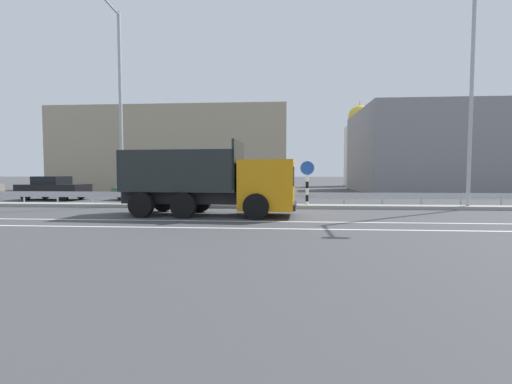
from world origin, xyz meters
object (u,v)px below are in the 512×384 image
Objects in this scene: street_lamp_1 at (119,99)px; parked_car_2 at (54,188)px; median_road_sign at (307,183)px; street_lamp_2 at (473,92)px; church_tower at (359,147)px; dump_truck at (230,187)px; parked_car_3 at (144,190)px; parked_car_4 at (233,190)px.

parked_car_2 is at bearing 147.06° from street_lamp_1.
median_road_sign is 10.98m from street_lamp_1.
street_lamp_2 is 26.00m from parked_car_2.
median_road_sign is at bearing -107.04° from church_tower.
dump_truck reaches higher than median_road_sign.
street_lamp_2 is at bearing -1.54° from median_road_sign.
parked_car_3 is (-7.24, 8.33, -0.54)m from dump_truck.
dump_truck reaches higher than parked_car_2.
dump_truck is at bearing -110.68° from church_tower.
median_road_sign is at bearing 47.30° from parked_car_4.
parked_car_2 is at bearing 165.54° from median_road_sign.
median_road_sign is at bearing 78.30° from parked_car_2.
church_tower is (20.64, 27.18, 4.91)m from parked_car_3.
church_tower is (26.83, 27.71, 4.80)m from parked_car_2.
church_tower reaches higher than street_lamp_2.
median_road_sign is 0.23× the size of street_lamp_2.
median_road_sign is at bearing 178.46° from street_lamp_2.
parked_car_4 is at bearing -117.34° from church_tower.
median_road_sign reaches higher than parked_car_3.
street_lamp_1 reaches higher than parked_car_4.
street_lamp_2 is 32.35m from church_tower.
street_lamp_1 is (-6.47, 3.29, 4.55)m from dump_truck.
dump_truck is 11.05m from parked_car_3.
parked_car_3 is 0.31× the size of church_tower.
street_lamp_1 is 18.14m from street_lamp_2.
median_road_sign reaches higher than parked_car_2.
parked_car_3 is (-0.77, 5.04, -5.08)m from street_lamp_1.
median_road_sign is 33.83m from church_tower.
street_lamp_2 is 2.74× the size of parked_car_3.
street_lamp_2 is at bearing 108.91° from dump_truck.
median_road_sign is 9.28m from street_lamp_2.
dump_truck is at bearing -137.33° from parked_car_3.
street_lamp_2 reaches higher than parked_car_4.
dump_truck is 0.73× the size of street_lamp_1.
dump_truck is 38.20m from church_tower.
street_lamp_2 is (11.67, 3.20, 4.61)m from dump_truck.
church_tower is (9.83, 32.09, 4.28)m from median_road_sign.
church_tower reaches higher than dump_truck.
street_lamp_1 is 37.85m from church_tower.
median_road_sign is 11.89m from parked_car_3.
dump_truck reaches higher than parked_car_4.
street_lamp_1 is 9.66m from parked_car_2.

